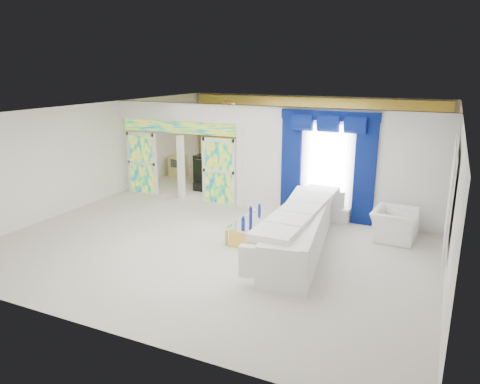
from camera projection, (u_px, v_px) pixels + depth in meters
The scene contains 22 objects.
floor at pixel (248, 219), 12.44m from camera, with size 12.00×12.00×0.00m, color #B7AF9E.
dividing_wall at pixel (337, 165), 12.03m from camera, with size 5.70×0.18×3.00m, color white.
dividing_header at pixel (177, 112), 13.74m from camera, with size 4.30×0.18×0.55m, color white.
stained_panel_left at pixel (142, 163), 14.78m from camera, with size 0.95×0.04×2.00m, color #994C3F.
stained_panel_right at pixel (219, 171), 13.62m from camera, with size 0.95×0.04×2.00m, color #994C3F.
stained_transom at pixel (178, 127), 13.87m from camera, with size 4.00×0.05×0.35m, color #994C3F.
window_pane at pixel (327, 167), 12.06m from camera, with size 1.00×0.02×2.30m, color white.
blue_drape_left at pixel (291, 166), 12.46m from camera, with size 0.55×0.10×2.80m, color #050340.
blue_drape_right at pixel (365, 173), 11.64m from camera, with size 0.55×0.10×2.80m, color #050340.
blue_pelmet at pixel (330, 116), 11.67m from camera, with size 2.60×0.12×0.25m, color #050340.
wall_mirror at pixel (451, 194), 9.14m from camera, with size 0.04×2.70×1.90m, color white.
gold_curtains at pixel (311, 136), 17.19m from camera, with size 9.70×0.12×2.90m, color #C28B2E.
white_sofa at pixel (301, 230), 10.31m from camera, with size 0.99×4.60×0.88m, color white.
coffee_table at pixel (252, 227), 11.18m from camera, with size 0.62×1.85×0.41m, color gold.
console_table at pixel (328, 214), 12.25m from camera, with size 1.13×0.36×0.38m, color white.
table_lamp at pixel (318, 196), 12.25m from camera, with size 0.36×0.36×0.58m, color white.
armchair at pixel (394, 224), 10.89m from camera, with size 1.13×0.98×0.73m, color white.
grand_piano at pixel (227, 167), 16.44m from camera, with size 1.57×2.06×1.04m, color black.
piano_bench at pixel (206, 187), 15.14m from camera, with size 0.84×0.33×0.28m, color black.
tv_console at pixel (178, 166), 17.15m from camera, with size 0.56×0.51×0.81m, color tan.
chandelier at pixel (228, 109), 15.63m from camera, with size 0.60×0.60×0.60m, color gold.
decanters at pixel (250, 216), 11.04m from camera, with size 0.18×1.31×0.30m.
Camera 1 is at (4.76, -10.79, 4.03)m, focal length 33.73 mm.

